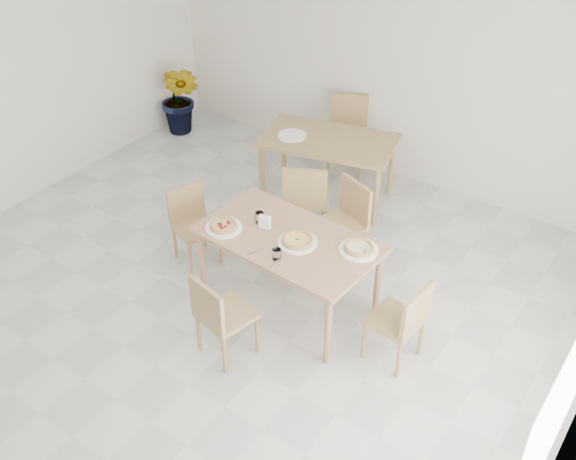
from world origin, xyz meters
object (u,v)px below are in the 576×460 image
Objects in this scene: pizza_mushroom at (359,248)px; pizza_pepperoni at (223,226)px; plate_margherita at (297,242)px; chair_back_s at (306,196)px; second_table at (328,146)px; main_table at (288,245)px; plate_pepperoni at (224,228)px; tumbler_b at (260,217)px; potted_plant at (181,99)px; chair_north at (346,218)px; chair_back_n at (347,128)px; plate_mushroom at (358,250)px; tumbler_a at (277,254)px; plate_empty at (292,135)px; pizza_margherita at (297,240)px; chair_west at (192,219)px; chair_south at (219,313)px; napkin_holder at (265,223)px; chair_east at (404,319)px.

pizza_pepperoni is (-1.13, -0.41, 0.00)m from pizza_mushroom.
plate_margherita is 1.14m from chair_back_s.
plate_margherita is 0.21× the size of second_table.
main_table is 5.00× the size of plate_pepperoni.
potted_plant reaches higher than tumbler_b.
second_table is 1.66× the size of potted_plant.
plate_margherita is 3.79m from potted_plant.
main_table is 1.86× the size of chair_north.
plate_mushroom is at bearing -83.77° from chair_back_n.
chair_north is (0.07, 0.87, -0.17)m from main_table.
potted_plant is (-3.20, 2.27, -0.32)m from tumbler_a.
chair_back_n reaches higher than plate_mushroom.
pizza_mushroom is 0.88× the size of plate_empty.
tumbler_a is at bearing -38.06° from tumbler_b.
tumbler_a is 0.32× the size of plate_empty.
pizza_margherita is 3.60× the size of tumbler_b.
tumbler_b is at bearing -171.24° from plate_mushroom.
plate_margherita is 0.35× the size of potted_plant.
plate_mushroom is at bearing 8.76° from tumbler_b.
tumbler_a is 2.16m from plate_empty.
chair_back_n is at bearing 13.40° from chair_west.
pizza_mushroom reaches higher than second_table.
chair_back_s is (-0.37, 1.80, 0.04)m from chair_south.
napkin_holder reaches higher than second_table.
chair_back_n is at bearing 109.41° from tumbler_a.
chair_back_s is (-0.52, 0.08, 0.01)m from chair_north.
napkin_holder is (-1.41, 0.04, 0.35)m from chair_east.
plate_margherita is at bearing -156.67° from plate_mushroom.
plate_mushroom is at bearing -64.59° from chair_west.
tumbler_a is at bearing -71.06° from chair_east.
plate_pepperoni is at bearing -160.08° from pizza_mushroom.
tumbler_a is (0.03, -1.16, 0.30)m from chair_north.
chair_east is 1.55m from tumbler_b.
pizza_mushroom is at bearing 8.76° from tumbler_b.
plate_margherita is at bearing -72.01° from chair_west.
tumbler_b is 0.06× the size of second_table.
chair_north is 2.40× the size of pizza_margherita.
plate_mushroom is at bearing -106.51° from chair_east.
tumbler_b reaches higher than chair_west.
chair_east is 1.74m from plate_pepperoni.
tumbler_a reaches higher than second_table.
tumbler_a is 0.44m from napkin_holder.
chair_back_s is 1.56m from chair_back_n.
chair_north is 0.54× the size of second_table.
main_table is at bearing 21.77° from pizza_pepperoni.
chair_back_s is at bearing -66.30° from chair_south.
pizza_margherita is at bearing 45.00° from plate_margherita.
pizza_mushroom is at bearing -39.76° from plate_empty.
plate_margherita is (0.19, 0.84, 0.29)m from chair_south.
tumbler_a is at bearing -83.27° from second_table.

